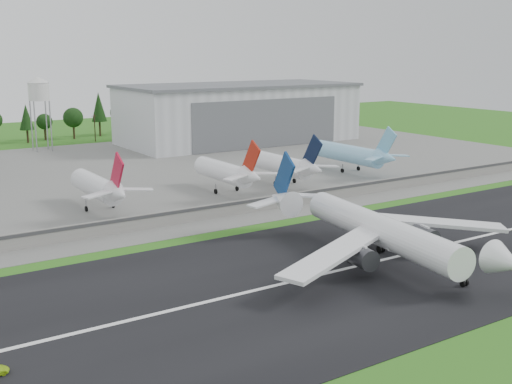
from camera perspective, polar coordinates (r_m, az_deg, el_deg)
ground at (r=111.11m, az=10.44°, el=-8.43°), size 600.00×600.00×0.00m
runway at (r=118.03m, az=7.08°, el=-7.02°), size 320.00×60.00×0.10m
runway_centerline at (r=118.01m, az=7.09°, el=-6.99°), size 220.00×1.00×0.02m
apron at (r=211.26m, az=-12.50°, el=1.47°), size 320.00×150.00×0.10m
blast_fence at (r=153.06m, az=-3.81°, el=-1.72°), size 240.00×0.61×3.50m
hangar_east at (r=282.48m, az=-1.53°, el=7.04°), size 102.00×47.00×25.20m
water_tower at (r=268.57m, az=-18.77°, el=8.67°), size 8.40×8.40×29.40m
utility_poles at (r=286.64m, az=-18.23°, el=3.96°), size 230.00×3.00×12.00m
treeline at (r=301.04m, az=-18.99°, el=4.29°), size 320.00×16.00×22.00m
main_airliner at (r=123.20m, az=11.11°, el=-3.96°), size 56.63×59.18×18.17m
parked_jet_red_a at (r=163.40m, az=-13.63°, el=0.39°), size 7.36×31.29×16.56m
parked_jet_red_b at (r=178.78m, az=-2.42°, el=1.76°), size 7.36×31.29×16.58m
parked_jet_navy at (r=189.78m, az=2.85°, el=2.39°), size 7.36×31.29×16.60m
parked_jet_skyblue at (r=212.44m, az=8.69°, el=3.36°), size 7.36×37.29×16.72m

